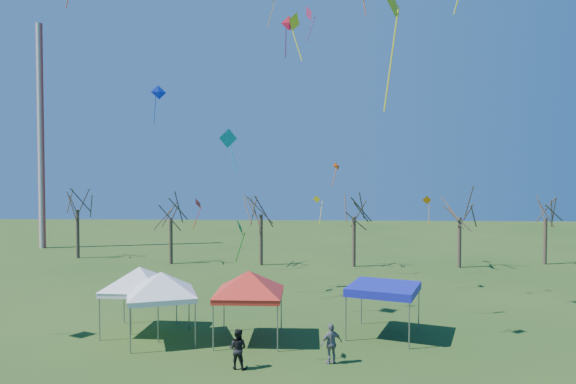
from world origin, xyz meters
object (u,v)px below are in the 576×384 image
(tree_1, at_px, (171,201))
(tent_white_west, at_px, (140,271))
(tree_5, at_px, (546,202))
(tree_4, at_px, (460,199))
(tent_white_mid, at_px, (161,277))
(tree_3, at_px, (354,199))
(person_dark, at_px, (238,349))
(tent_blue, at_px, (384,289))
(tent_red, at_px, (249,275))
(person_grey, at_px, (331,343))
(tree_2, at_px, (261,196))
(radio_mast, at_px, (41,136))
(tree_0, at_px, (77,193))

(tree_1, relative_size, tent_white_west, 1.66)
(tree_1, bearing_deg, tree_5, 2.35)
(tree_4, height_order, tree_5, tree_4)
(tent_white_west, height_order, tent_white_mid, tent_white_west)
(tree_3, distance_m, tree_5, 17.81)
(tree_4, bearing_deg, person_dark, -123.51)
(tree_3, xyz_separation_m, tent_blue, (-0.07, -19.75, -3.67))
(tent_white_west, bearing_deg, tent_blue, 0.26)
(tree_1, distance_m, tree_5, 34.52)
(tree_4, distance_m, tent_white_west, 29.76)
(tent_red, bearing_deg, tent_white_west, 169.62)
(person_grey, bearing_deg, tree_2, -104.14)
(tree_2, xyz_separation_m, tent_white_west, (-4.35, -20.14, -3.07))
(tree_3, distance_m, tent_white_mid, 24.06)
(radio_mast, bearing_deg, tree_0, -42.77)
(tree_1, height_order, tent_white_west, tree_1)
(tree_1, height_order, tent_white_mid, tree_1)
(radio_mast, xyz_separation_m, tree_5, (51.72, -7.93, -6.77))
(radio_mast, distance_m, person_dark, 45.41)
(radio_mast, bearing_deg, tree_3, -16.31)
(tree_5, relative_size, tent_white_west, 1.65)
(tree_2, height_order, tent_red, tree_2)
(tree_4, height_order, tent_blue, tree_4)
(tree_0, distance_m, tent_blue, 35.61)
(radio_mast, xyz_separation_m, tree_1, (17.23, -9.35, -6.71))
(person_grey, bearing_deg, tree_4, -144.28)
(tree_5, distance_m, tent_white_west, 37.54)
(tree_0, bearing_deg, person_dark, -54.38)
(tree_4, relative_size, tent_blue, 1.85)
(tree_5, xyz_separation_m, tent_blue, (-17.76, -21.77, -3.32))
(tree_2, xyz_separation_m, tree_3, (8.40, -0.33, -0.21))
(tree_0, distance_m, tent_white_mid, 29.20)
(radio_mast, xyz_separation_m, tree_2, (25.63, -9.62, -6.21))
(tree_1, height_order, tent_blue, tree_1)
(radio_mast, bearing_deg, person_grey, -47.26)
(tree_5, relative_size, tent_white_mid, 1.75)
(tent_red, relative_size, tent_blue, 1.08)
(tent_blue, bearing_deg, radio_mast, 138.82)
(radio_mast, height_order, person_dark, radio_mast)
(radio_mast, distance_m, tent_red, 42.12)
(tent_white_mid, bearing_deg, person_dark, -38.67)
(radio_mast, distance_m, tent_blue, 46.23)
(radio_mast, relative_size, tree_4, 3.17)
(tree_0, height_order, person_dark, tree_0)
(radio_mast, xyz_separation_m, tent_red, (27.17, -30.84, -9.23))
(radio_mast, relative_size, tree_3, 3.16)
(tree_4, distance_m, tent_red, 26.54)
(tree_5, xyz_separation_m, person_grey, (-20.57, -25.77, -4.85))
(tree_0, relative_size, tent_white_west, 1.86)
(person_grey, bearing_deg, tree_5, -155.64)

